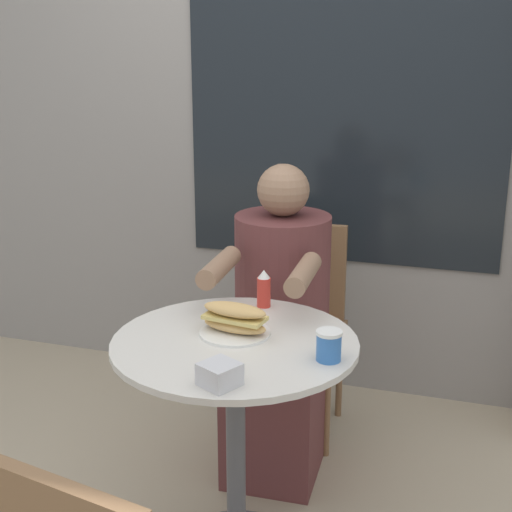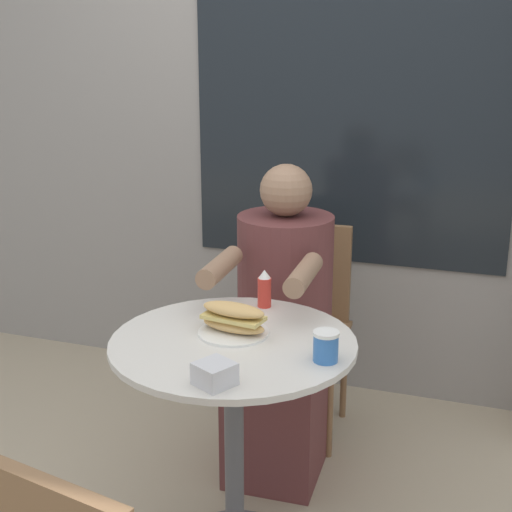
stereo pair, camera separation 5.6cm
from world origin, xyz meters
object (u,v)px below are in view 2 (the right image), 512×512
Objects in this scene: diner_chair at (305,309)px; seated_diner at (282,342)px; drink_cup at (326,346)px; condiment_bottle at (264,289)px; sandwich_on_plate at (234,321)px; cafe_table at (234,401)px.

seated_diner is at bearing 88.44° from diner_chair.
drink_cup is at bearing 114.47° from seated_diner.
sandwich_on_plate is at bearing -93.37° from condiment_bottle.
drink_cup is (0.31, -0.10, 0.00)m from sandwich_on_plate.
cafe_table is 5.91× the size of condiment_bottle.
sandwich_on_plate is 0.32m from drink_cup.
seated_diner reaches higher than cafe_table.
sandwich_on_plate is 2.48× the size of drink_cup.
cafe_table is 0.91m from diner_chair.
drink_cup is (0.32, -0.96, 0.28)m from diner_chair.
seated_diner reaches higher than sandwich_on_plate.
condiment_bottle is (-0.00, 0.29, 0.26)m from cafe_table.
drink_cup is (0.29, -0.05, 0.24)m from cafe_table.
condiment_bottle reaches higher than sandwich_on_plate.
cafe_table is at bearing 170.06° from drink_cup.
sandwich_on_plate reaches higher than cafe_table.
seated_diner reaches higher than drink_cup.
sandwich_on_plate is at bearing 87.73° from seated_diner.
seated_diner is 9.26× the size of condiment_bottle.
drink_cup reaches higher than cafe_table.
condiment_bottle reaches higher than cafe_table.
condiment_bottle is (-0.29, 0.34, 0.02)m from drink_cup.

